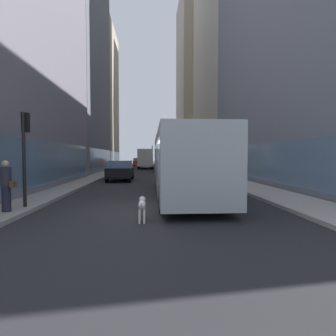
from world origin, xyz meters
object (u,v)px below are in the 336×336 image
object	(u,v)px
pedestrian_with_handbag	(6,186)
traffic_light_near	(25,143)
car_red_coupe	(138,162)
dalmatian_dog	(142,205)
transit_bus	(182,160)
box_truck	(146,158)
car_blue_hatchback	(160,163)
car_black_suv	(121,170)
car_yellow_taxi	(162,165)

from	to	relation	value
pedestrian_with_handbag	traffic_light_near	size ratio (longest dim) A/B	0.50
car_red_coupe	dalmatian_dog	size ratio (longest dim) A/B	4.62
transit_bus	box_truck	distance (m)	29.84
transit_bus	car_blue_hatchback	xyz separation A→B (m)	(0.00, 34.58, -0.96)
transit_bus	car_black_suv	size ratio (longest dim) A/B	2.70
car_red_coupe	dalmatian_dog	xyz separation A→B (m)	(2.18, -43.37, -0.31)
dalmatian_dog	pedestrian_with_handbag	distance (m)	4.63
car_yellow_taxi	traffic_light_near	xyz separation A→B (m)	(-6.10, -26.33, 1.61)
car_blue_hatchback	dalmatian_dog	size ratio (longest dim) A/B	4.30
box_truck	car_blue_hatchback	bearing A→B (deg)	63.61
transit_bus	box_truck	size ratio (longest dim) A/B	1.54
car_yellow_taxi	box_truck	world-z (taller)	box_truck
transit_bus	pedestrian_with_handbag	distance (m)	7.69
car_black_suv	box_truck	bearing A→B (deg)	85.69
transit_bus	car_yellow_taxi	distance (m)	22.95
transit_bus	car_red_coupe	distance (m)	38.21
car_blue_hatchback	car_black_suv	distance (m)	26.37
car_yellow_taxi	pedestrian_with_handbag	world-z (taller)	pedestrian_with_handbag
car_red_coupe	pedestrian_with_handbag	xyz separation A→B (m)	(-2.30, -42.33, 0.19)
car_red_coupe	traffic_light_near	xyz separation A→B (m)	(-2.10, -41.40, 1.61)
box_truck	transit_bus	bearing A→B (deg)	-85.39
car_yellow_taxi	car_black_suv	world-z (taller)	same
transit_bus	car_yellow_taxi	world-z (taller)	transit_bus
car_red_coupe	box_truck	world-z (taller)	box_truck
car_black_suv	pedestrian_with_handbag	bearing A→B (deg)	-100.14
car_blue_hatchback	pedestrian_with_handbag	world-z (taller)	pedestrian_with_handbag
car_black_suv	box_truck	size ratio (longest dim) A/B	0.57
traffic_light_near	car_red_coupe	bearing A→B (deg)	87.10
transit_bus	car_yellow_taxi	xyz separation A→B (m)	(0.00, 22.93, -0.95)
transit_bus	dalmatian_dog	world-z (taller)	transit_bus
dalmatian_dog	car_yellow_taxi	bearing A→B (deg)	86.32
car_blue_hatchback	traffic_light_near	bearing A→B (deg)	-99.12
car_yellow_taxi	car_blue_hatchback	bearing A→B (deg)	90.00
box_truck	traffic_light_near	xyz separation A→B (m)	(-3.70, -33.16, 0.77)
pedestrian_with_handbag	car_yellow_taxi	bearing A→B (deg)	76.99
transit_bus	car_blue_hatchback	distance (m)	34.60
pedestrian_with_handbag	box_truck	bearing A→B (deg)	83.47
transit_bus	box_truck	bearing A→B (deg)	94.61
car_red_coupe	car_black_suv	bearing A→B (deg)	-90.00
car_yellow_taxi	pedestrian_with_handbag	bearing A→B (deg)	-103.01
traffic_light_near	pedestrian_with_handbag	bearing A→B (deg)	-102.10
traffic_light_near	dalmatian_dog	bearing A→B (deg)	-24.71
car_yellow_taxi	traffic_light_near	world-z (taller)	traffic_light_near
pedestrian_with_handbag	traffic_light_near	bearing A→B (deg)	77.90
car_yellow_taxi	dalmatian_dog	distance (m)	28.36
car_red_coupe	pedestrian_with_handbag	bearing A→B (deg)	-93.11
box_truck	car_black_suv	bearing A→B (deg)	-94.31
car_yellow_taxi	box_truck	xyz separation A→B (m)	(-2.40, 6.82, 0.84)
car_black_suv	traffic_light_near	size ratio (longest dim) A/B	1.26
car_yellow_taxi	car_black_suv	xyz separation A→B (m)	(-4.00, -14.40, -0.00)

